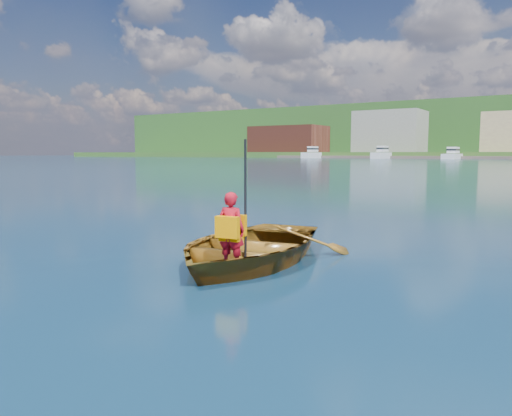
{
  "coord_description": "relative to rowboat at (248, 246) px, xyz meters",
  "views": [
    {
      "loc": [
        4.81,
        -6.46,
        1.72
      ],
      "look_at": [
        0.66,
        0.02,
        0.86
      ],
      "focal_mm": 35.0,
      "sensor_mm": 36.0,
      "label": 1
    }
  ],
  "objects": [
    {
      "name": "ground",
      "position": [
        -0.52,
        -0.02,
        -0.24
      ],
      "size": [
        600.0,
        600.0,
        0.0
      ],
      "color": "#15283F",
      "rests_on": "ground"
    },
    {
      "name": "rowboat",
      "position": [
        0.0,
        0.0,
        0.0
      ],
      "size": [
        3.26,
        4.17,
        0.79
      ],
      "color": "#65410A",
      "rests_on": "ground"
    },
    {
      "name": "child_paddler",
      "position": [
        0.29,
        -0.86,
        0.41
      ],
      "size": [
        0.43,
        0.39,
        1.81
      ],
      "color": "#A40C1B",
      "rests_on": "ground"
    }
  ]
}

